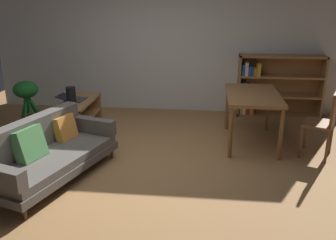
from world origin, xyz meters
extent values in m
plane|color=#9E7042|center=(0.00, 0.00, 0.00)|extent=(8.16, 8.16, 0.00)
cube|color=silver|center=(0.00, 2.70, 1.35)|extent=(6.80, 0.10, 2.70)
cylinder|color=#56351E|center=(-0.52, 0.24, 0.07)|extent=(0.04, 0.04, 0.13)
cylinder|color=#56351E|center=(-1.03, -1.33, 0.07)|extent=(0.04, 0.04, 0.13)
cylinder|color=#56351E|center=(-1.17, 0.45, 0.07)|extent=(0.04, 0.04, 0.13)
cube|color=#56514C|center=(-1.10, -0.44, 0.18)|extent=(1.32, 1.97, 0.10)
cube|color=#56514C|center=(-1.10, -0.44, 0.28)|extent=(1.26, 1.89, 0.10)
cube|color=#56514C|center=(-1.39, -0.34, 0.53)|extent=(0.70, 1.71, 0.40)
cube|color=#56514C|center=(-0.84, 0.35, 0.44)|extent=(0.77, 0.37, 0.21)
cube|color=#4C894C|center=(-1.29, -0.57, 0.51)|extent=(0.35, 0.44, 0.41)
cube|color=orange|center=(-1.10, 0.08, 0.48)|extent=(0.28, 0.37, 0.34)
cube|color=olive|center=(-1.32, 1.75, 0.27)|extent=(0.46, 0.04, 0.54)
cube|color=olive|center=(-1.32, 0.67, 0.27)|extent=(0.46, 0.04, 0.54)
cube|color=olive|center=(-1.32, 1.21, 0.26)|extent=(0.46, 1.08, 0.04)
cube|color=olive|center=(-1.32, 1.21, 0.52)|extent=(0.46, 1.12, 0.04)
cube|color=olive|center=(-1.32, 1.21, 0.02)|extent=(0.46, 1.08, 0.04)
cube|color=#333338|center=(-1.34, 1.27, 0.55)|extent=(0.27, 0.33, 0.02)
cube|color=black|center=(-1.56, 1.29, 0.58)|extent=(0.25, 0.31, 0.06)
cylinder|color=black|center=(-1.33, 0.99, 0.68)|extent=(0.15, 0.15, 0.28)
cylinder|color=slate|center=(-1.33, 0.99, 0.74)|extent=(0.08, 0.08, 0.01)
cylinder|color=brown|center=(-2.21, 1.25, 0.12)|extent=(0.27, 0.27, 0.24)
cylinder|color=#1E6B28|center=(-2.10, 1.25, 0.42)|extent=(0.26, 0.07, 0.39)
cylinder|color=#1E6B28|center=(-2.15, 1.29, 0.41)|extent=(0.15, 0.13, 0.37)
cylinder|color=#1E6B28|center=(-2.25, 1.33, 0.46)|extent=(0.13, 0.22, 0.47)
cylinder|color=#1E6B28|center=(-2.27, 1.30, 0.49)|extent=(0.17, 0.16, 0.53)
cylinder|color=#1E6B28|center=(-2.26, 1.22, 0.41)|extent=(0.14, 0.08, 0.35)
cylinder|color=#1E6B28|center=(-2.21, 1.19, 0.43)|extent=(0.05, 0.16, 0.40)
cylinder|color=#1E6B28|center=(-2.15, 1.20, 0.42)|extent=(0.15, 0.12, 0.38)
ellipsoid|color=#1E6B28|center=(-2.21, 1.25, 0.70)|extent=(0.40, 0.40, 0.28)
cylinder|color=brown|center=(1.12, 1.63, 0.37)|extent=(0.06, 0.06, 0.74)
cylinder|color=brown|center=(1.12, 0.43, 0.37)|extent=(0.06, 0.06, 0.74)
cylinder|color=brown|center=(1.80, 1.63, 0.37)|extent=(0.06, 0.06, 0.74)
cylinder|color=brown|center=(1.80, 0.43, 0.37)|extent=(0.06, 0.06, 0.74)
cube|color=brown|center=(1.46, 1.03, 0.76)|extent=(0.78, 1.29, 0.05)
cylinder|color=brown|center=(2.09, 0.53, 0.23)|extent=(0.04, 0.04, 0.46)
cylinder|color=brown|center=(2.26, 0.90, 0.23)|extent=(0.04, 0.04, 0.46)
cylinder|color=brown|center=(2.41, 0.39, 0.23)|extent=(0.04, 0.04, 0.46)
cylinder|color=brown|center=(2.58, 0.76, 0.23)|extent=(0.04, 0.04, 0.46)
cube|color=brown|center=(2.34, 0.65, 0.48)|extent=(0.53, 0.56, 0.04)
cube|color=brown|center=(2.50, 0.58, 0.73)|extent=(0.19, 0.38, 0.45)
cube|color=olive|center=(1.37, 2.47, 0.57)|extent=(0.04, 0.33, 1.14)
cube|color=olive|center=(2.87, 2.47, 0.57)|extent=(0.04, 0.33, 1.14)
cube|color=olive|center=(2.12, 2.47, 1.13)|extent=(1.54, 0.33, 0.04)
cube|color=olive|center=(2.12, 2.47, 0.02)|extent=(1.54, 0.33, 0.04)
cube|color=olive|center=(2.12, 2.62, 0.57)|extent=(1.51, 0.04, 1.14)
cube|color=olive|center=(2.12, 2.47, 0.39)|extent=(1.51, 0.32, 0.04)
cube|color=olive|center=(2.12, 2.47, 0.76)|extent=(1.51, 0.32, 0.04)
cube|color=gold|center=(1.42, 2.45, 0.11)|extent=(0.03, 0.25, 0.14)
cube|color=silver|center=(1.48, 2.46, 0.15)|extent=(0.07, 0.28, 0.22)
cube|color=red|center=(1.55, 2.45, 0.15)|extent=(0.07, 0.25, 0.23)
cube|color=orange|center=(1.62, 2.46, 0.12)|extent=(0.07, 0.28, 0.16)
cube|color=red|center=(1.42, 2.44, 0.52)|extent=(0.04, 0.21, 0.23)
cube|color=#2D5199|center=(1.48, 2.46, 0.52)|extent=(0.06, 0.27, 0.23)
cube|color=black|center=(1.53, 2.45, 0.48)|extent=(0.03, 0.25, 0.14)
cube|color=#993884|center=(1.59, 2.46, 0.49)|extent=(0.06, 0.26, 0.16)
cube|color=#2D5199|center=(1.42, 2.45, 0.87)|extent=(0.04, 0.25, 0.20)
cube|color=silver|center=(1.48, 2.46, 0.89)|extent=(0.06, 0.28, 0.24)
cube|color=#2D5199|center=(1.54, 2.44, 0.86)|extent=(0.05, 0.21, 0.16)
cube|color=#2D5199|center=(1.59, 2.46, 0.86)|extent=(0.03, 0.27, 0.16)
cube|color=orange|center=(1.64, 2.44, 0.84)|extent=(0.05, 0.20, 0.14)
cube|color=gold|center=(1.70, 2.46, 0.89)|extent=(0.06, 0.28, 0.23)
camera|label=1|loc=(0.78, -4.42, 2.18)|focal=39.59mm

